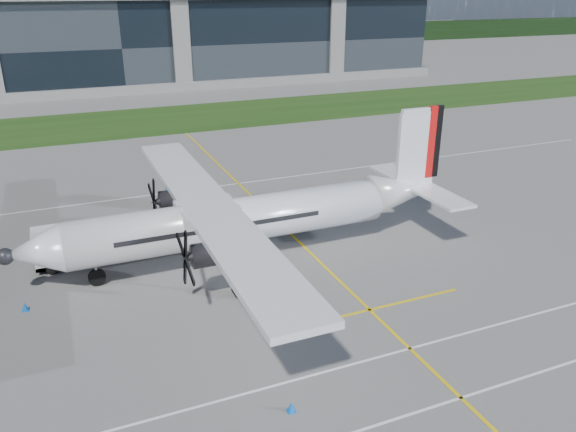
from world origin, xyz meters
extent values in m
plane|color=#595754|center=(0.00, 40.00, 0.00)|extent=(400.00, 400.00, 0.00)
cube|color=#1C3C10|center=(0.00, 48.00, 0.02)|extent=(400.00, 18.00, 0.04)
cube|color=black|center=(0.00, 80.00, 7.50)|extent=(120.00, 20.00, 15.00)
cube|color=black|center=(0.00, 140.00, 3.00)|extent=(400.00, 6.00, 6.00)
cube|color=yellow|center=(3.00, 10.00, 0.01)|extent=(0.20, 70.00, 0.01)
cube|color=white|center=(0.00, -14.00, 0.01)|extent=(90.00, 0.15, 0.01)
imported|color=#F25907|center=(-6.53, 7.29, 0.97)|extent=(0.65, 0.85, 1.94)
cone|color=blue|center=(-3.58, 18.51, 0.25)|extent=(0.36, 0.36, 0.50)
cone|color=blue|center=(-4.34, -11.83, 0.25)|extent=(0.36, 0.36, 0.50)
cone|color=blue|center=(-15.05, 1.53, 0.25)|extent=(0.36, 0.36, 0.50)
camera|label=1|loc=(-11.92, -29.55, 17.03)|focal=35.00mm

